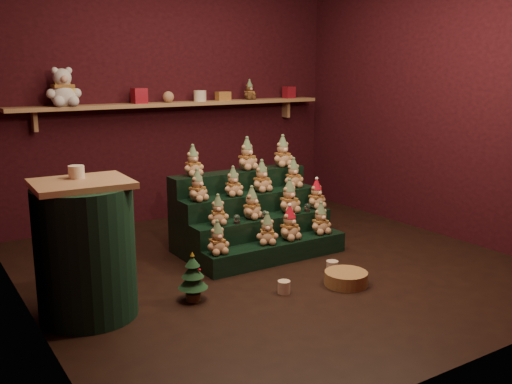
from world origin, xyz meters
TOP-DOWN VIEW (x-y plane):
  - ground at (0.00, 0.00)m, footprint 4.00×4.00m
  - back_wall at (0.00, 2.05)m, footprint 4.00×0.10m
  - front_wall at (0.00, -2.05)m, footprint 4.00×0.10m
  - left_wall at (-2.05, 0.00)m, footprint 0.10×4.00m
  - right_wall at (2.05, 0.00)m, footprint 0.10×4.00m
  - back_shelf at (0.00, 1.87)m, footprint 3.60×0.26m
  - riser_tier_front at (0.09, 0.07)m, footprint 1.40×0.22m
  - riser_tier_midfront at (0.09, 0.29)m, footprint 1.40×0.22m
  - riser_tier_midback at (0.09, 0.51)m, footprint 1.40×0.22m
  - riser_tier_back at (0.09, 0.73)m, footprint 1.40×0.22m
  - teddy_0 at (-0.51, 0.07)m, footprint 0.20×0.19m
  - teddy_1 at (-0.01, 0.08)m, footprint 0.25×0.24m
  - teddy_2 at (0.23, 0.08)m, footprint 0.25×0.23m
  - teddy_3 at (0.58, 0.08)m, footprint 0.22×0.20m
  - teddy_4 at (-0.38, 0.30)m, footprint 0.23×0.22m
  - teddy_5 at (-0.03, 0.31)m, footprint 0.26×0.25m
  - teddy_6 at (0.38, 0.30)m, footprint 0.23×0.21m
  - teddy_7 at (0.71, 0.30)m, footprint 0.22×0.20m
  - teddy_8 at (-0.47, 0.50)m, footprint 0.25×0.24m
  - teddy_9 at (-0.10, 0.51)m, footprint 0.19×0.18m
  - teddy_10 at (0.22, 0.53)m, footprint 0.23×0.22m
  - teddy_11 at (0.58, 0.52)m, footprint 0.22×0.21m
  - teddy_12 at (-0.39, 0.75)m, footprint 0.20×0.18m
  - teddy_13 at (0.19, 0.75)m, footprint 0.25×0.24m
  - teddy_14 at (0.59, 0.72)m, footprint 0.22×0.20m
  - snow_globe_a at (-0.23, 0.23)m, footprint 0.06×0.06m
  - snow_globe_b at (0.06, 0.23)m, footprint 0.06×0.06m
  - snow_globe_c at (0.54, 0.23)m, footprint 0.06×0.06m
  - side_table at (-1.65, -0.16)m, footprint 0.67×0.67m
  - table_ornament at (-1.65, -0.06)m, footprint 0.11×0.11m
  - mini_christmas_tree at (-0.93, -0.31)m, footprint 0.22×0.22m
  - mug_left at (-0.28, -0.56)m, footprint 0.10×0.10m
  - mug_right at (0.32, -0.41)m, footprint 0.10×0.10m
  - wicker_basket at (0.24, -0.68)m, footprint 0.45×0.45m
  - white_bear at (-1.23, 1.84)m, footprint 0.34×0.30m
  - brown_bear at (0.90, 1.84)m, footprint 0.17×0.15m
  - gift_tin_red_a at (-0.45, 1.85)m, footprint 0.14×0.14m
  - gift_tin_cream at (0.26, 1.85)m, footprint 0.14×0.14m
  - gift_tin_red_b at (1.48, 1.85)m, footprint 0.12×0.12m
  - shelf_plush_ball at (-0.12, 1.85)m, footprint 0.12×0.12m
  - scarf_gift_box at (0.55, 1.85)m, footprint 0.16×0.10m

SIDE VIEW (x-z plane):
  - ground at x=0.00m, z-range 0.00..0.00m
  - mug_left at x=-0.28m, z-range 0.00..0.10m
  - mug_right at x=0.32m, z-range 0.00..0.10m
  - wicker_basket at x=0.24m, z-range 0.00..0.11m
  - riser_tier_front at x=0.09m, z-range 0.00..0.18m
  - riser_tier_midfront at x=0.09m, z-range 0.00..0.36m
  - mini_christmas_tree at x=-0.93m, z-range -0.01..0.37m
  - riser_tier_midback at x=0.09m, z-range 0.00..0.54m
  - teddy_1 at x=-0.01m, z-range 0.18..0.45m
  - teddy_0 at x=-0.51m, z-range 0.18..0.45m
  - teddy_3 at x=0.58m, z-range 0.18..0.47m
  - teddy_2 at x=0.23m, z-range 0.18..0.48m
  - riser_tier_back at x=0.09m, z-range 0.00..0.72m
  - snow_globe_b at x=0.06m, z-range 0.36..0.44m
  - snow_globe_c at x=0.54m, z-range 0.36..0.44m
  - snow_globe_a at x=-0.23m, z-range 0.36..0.44m
  - side_table at x=-1.65m, z-range -0.01..0.95m
  - teddy_4 at x=-0.38m, z-range 0.36..0.62m
  - teddy_7 at x=0.71m, z-range 0.36..0.64m
  - teddy_5 at x=-0.03m, z-range 0.36..0.65m
  - teddy_6 at x=0.38m, z-range 0.36..0.67m
  - teddy_9 at x=-0.10m, z-range 0.54..0.80m
  - teddy_8 at x=-0.47m, z-range 0.54..0.82m
  - teddy_11 at x=0.58m, z-range 0.54..0.82m
  - teddy_10 at x=0.22m, z-range 0.54..0.83m
  - teddy_12 at x=-0.39m, z-range 0.72..0.99m
  - teddy_14 at x=0.59m, z-range 0.72..1.02m
  - teddy_13 at x=0.19m, z-range 0.72..1.03m
  - table_ornament at x=-1.65m, z-range 0.96..1.05m
  - back_shelf at x=0.00m, z-range 1.17..1.41m
  - scarf_gift_box at x=0.55m, z-range 1.32..1.42m
  - gift_tin_cream at x=0.26m, z-range 1.32..1.44m
  - shelf_plush_ball at x=-0.12m, z-range 1.32..1.44m
  - gift_tin_red_b at x=1.48m, z-range 1.32..1.46m
  - back_wall at x=0.00m, z-range 0.00..2.80m
  - front_wall at x=0.00m, z-range 0.00..2.80m
  - left_wall at x=-2.05m, z-range 0.00..2.80m
  - right_wall at x=2.05m, z-range 0.00..2.80m
  - gift_tin_red_a at x=-0.45m, z-range 1.32..1.48m
  - brown_bear at x=0.90m, z-range 1.32..1.54m
  - white_bear at x=-1.23m, z-range 1.32..1.79m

